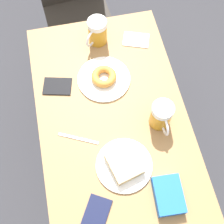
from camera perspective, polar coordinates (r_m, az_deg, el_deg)
ground_plane at (r=2.08m, az=0.00°, el=-9.28°), size 8.00×8.00×0.00m
table at (r=1.42m, az=0.00°, el=-1.62°), size 0.64×1.07×0.77m
plate_with_cake at (r=1.26m, az=2.46°, el=-9.51°), size 0.23×0.23×0.05m
plate_with_donut at (r=1.43m, az=-1.56°, el=6.25°), size 0.24×0.24×0.04m
beer_mug_left at (r=1.51m, az=-2.73°, el=14.47°), size 0.11×0.11×0.13m
beer_mug_center at (r=1.29m, az=9.01°, el=-0.64°), size 0.09×0.14×0.13m
napkin_folded at (r=1.57m, az=4.42°, el=13.04°), size 0.15×0.12×0.00m
fork at (r=1.32m, az=-6.15°, el=-4.84°), size 0.16×0.09×0.00m
passport_near_edge at (r=1.44m, az=-9.96°, el=4.66°), size 0.14×0.12×0.01m
passport_far_edge at (r=1.24m, az=-2.85°, el=-17.99°), size 0.14×0.15×0.01m
blue_pouch at (r=1.25m, az=10.28°, el=-14.76°), size 0.11×0.15×0.05m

